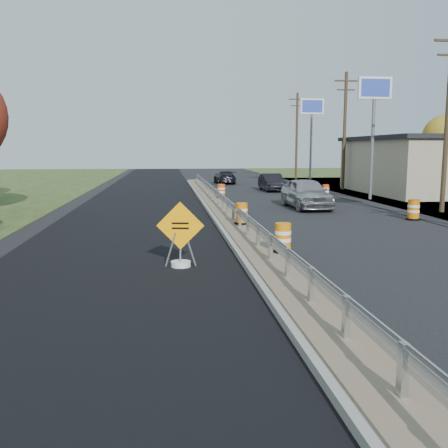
{
  "coord_description": "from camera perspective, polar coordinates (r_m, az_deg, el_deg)",
  "views": [
    {
      "loc": [
        -2.91,
        -15.6,
        3.31
      ],
      "look_at": [
        -1.22,
        -1.01,
        1.1
      ],
      "focal_mm": 40.0,
      "sensor_mm": 36.0,
      "label": 1
    }
  ],
  "objects": [
    {
      "name": "car_silver",
      "position": [
        28.52,
        9.38,
        3.5
      ],
      "size": [
        2.12,
        5.03,
        1.7
      ],
      "primitive_type": "imported",
      "rotation": [
        0.0,
        0.0,
        0.02
      ],
      "color": "#ABABB0",
      "rests_on": "ground"
    },
    {
      "name": "milled_overlay",
      "position": [
        25.86,
        -9.85,
        1.09
      ],
      "size": [
        7.2,
        120.0,
        0.01
      ],
      "primitive_type": "cube",
      "color": "black",
      "rests_on": "ground"
    },
    {
      "name": "caution_sign",
      "position": [
        14.15,
        -4.98,
        -3.04
      ],
      "size": [
        1.34,
        0.56,
        1.86
      ],
      "rotation": [
        0.0,
        0.0,
        -0.15
      ],
      "color": "white",
      "rests_on": "ground"
    },
    {
      "name": "barrel_shoulder_near",
      "position": [
        25.1,
        20.83,
        1.49
      ],
      "size": [
        0.66,
        0.66,
        0.97
      ],
      "color": "black",
      "rests_on": "ground"
    },
    {
      "name": "car_dark_mid",
      "position": [
        40.11,
        5.48,
        4.78
      ],
      "size": [
        1.5,
        4.21,
        1.38
      ],
      "primitive_type": "imported",
      "rotation": [
        0.0,
        0.0,
        0.01
      ],
      "color": "black",
      "rests_on": "ground"
    },
    {
      "name": "ground",
      "position": [
        16.21,
        3.88,
        -3.24
      ],
      "size": [
        140.0,
        140.0,
        0.0
      ],
      "primitive_type": "plane",
      "color": "black",
      "rests_on": "ground"
    },
    {
      "name": "barrel_median_mid",
      "position": [
        20.65,
        2.03,
        1.16
      ],
      "size": [
        0.6,
        0.6,
        0.88
      ],
      "color": "black",
      "rests_on": "median"
    },
    {
      "name": "car_dark_far",
      "position": [
        48.39,
        0.09,
        5.39
      ],
      "size": [
        1.86,
        4.4,
        1.27
      ],
      "primitive_type": "imported",
      "rotation": [
        0.0,
        0.0,
        3.16
      ],
      "color": "black",
      "rests_on": "ground"
    },
    {
      "name": "barrel_median_far",
      "position": [
        31.72,
        -0.32,
        3.75
      ],
      "size": [
        0.6,
        0.6,
        0.88
      ],
      "color": "black",
      "rests_on": "median"
    },
    {
      "name": "pylon_sign_north",
      "position": [
        47.64,
        10.0,
        12.24
      ],
      "size": [
        2.2,
        0.3,
        7.9
      ],
      "color": "slate",
      "rests_on": "ground"
    },
    {
      "name": "barrel_median_near",
      "position": [
        15.11,
        6.74,
        -1.63
      ],
      "size": [
        0.6,
        0.6,
        0.88
      ],
      "color": "black",
      "rests_on": "median"
    },
    {
      "name": "utility_pole_nmid",
      "position": [
        42.17,
        13.62,
        10.53
      ],
      "size": [
        1.9,
        0.26,
        9.4
      ],
      "color": "#473523",
      "rests_on": "ground"
    },
    {
      "name": "utility_pole_north",
      "position": [
        56.49,
        8.31,
        10.12
      ],
      "size": [
        1.9,
        0.26,
        9.4
      ],
      "color": "#473523",
      "rests_on": "ground"
    },
    {
      "name": "barrel_shoulder_mid",
      "position": [
        35.85,
        11.54,
        3.74
      ],
      "size": [
        0.57,
        0.57,
        0.84
      ],
      "color": "black",
      "rests_on": "ground"
    },
    {
      "name": "pylon_sign_mid",
      "position": [
        34.47,
        16.8,
        13.47
      ],
      "size": [
        2.2,
        0.3,
        7.9
      ],
      "color": "slate",
      "rests_on": "ground"
    },
    {
      "name": "utility_pole_smid",
      "position": [
        28.55,
        24.2,
        11.08
      ],
      "size": [
        1.9,
        0.26,
        9.4
      ],
      "color": "#473523",
      "rests_on": "ground"
    },
    {
      "name": "barrel_shoulder_far",
      "position": [
        45.64,
        5.97,
        4.91
      ],
      "size": [
        0.63,
        0.63,
        0.92
      ],
      "color": "black",
      "rests_on": "ground"
    },
    {
      "name": "guardrail",
      "position": [
        24.91,
        0.14,
        2.61
      ],
      "size": [
        0.1,
        46.15,
        0.72
      ],
      "color": "silver",
      "rests_on": "median"
    },
    {
      "name": "tree_far_yellow",
      "position": [
        57.42,
        23.95,
        9.06
      ],
      "size": [
        4.62,
        4.62,
        6.86
      ],
      "color": "#473523",
      "rests_on": "ground"
    },
    {
      "name": "median",
      "position": [
        23.99,
        0.42,
        0.89
      ],
      "size": [
        1.6,
        55.0,
        0.23
      ],
      "color": "gray",
      "rests_on": "ground"
    }
  ]
}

